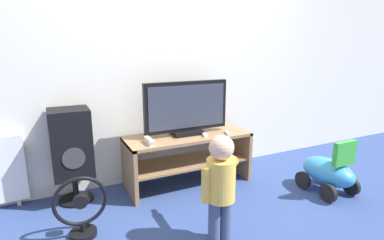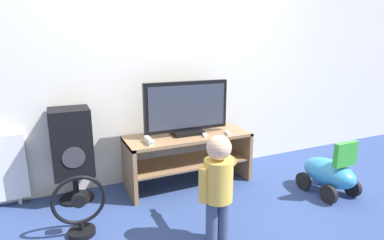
# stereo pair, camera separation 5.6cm
# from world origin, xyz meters

# --- Properties ---
(ground_plane) EXTENTS (16.00, 16.00, 0.00)m
(ground_plane) POSITION_xyz_m (0.00, 0.00, 0.00)
(ground_plane) COLOR navy
(wall_back) EXTENTS (10.00, 0.06, 2.60)m
(wall_back) POSITION_xyz_m (0.00, 0.57, 1.30)
(wall_back) COLOR silver
(wall_back) RESTS_ON ground_plane
(tv_stand) EXTENTS (1.26, 0.49, 0.52)m
(tv_stand) POSITION_xyz_m (0.00, 0.24, 0.35)
(tv_stand) COLOR #93704C
(tv_stand) RESTS_ON ground_plane
(television) EXTENTS (0.88, 0.20, 0.54)m
(television) POSITION_xyz_m (0.00, 0.27, 0.79)
(television) COLOR black
(television) RESTS_ON tv_stand
(game_console) EXTENTS (0.04, 0.17, 0.05)m
(game_console) POSITION_xyz_m (-0.44, 0.13, 0.55)
(game_console) COLOR white
(game_console) RESTS_ON tv_stand
(remote_primary) EXTENTS (0.07, 0.13, 0.03)m
(remote_primary) POSITION_xyz_m (0.37, 0.09, 0.53)
(remote_primary) COLOR white
(remote_primary) RESTS_ON tv_stand
(remote_secondary) EXTENTS (0.06, 0.13, 0.03)m
(remote_secondary) POSITION_xyz_m (0.13, 0.14, 0.53)
(remote_secondary) COLOR white
(remote_secondary) RESTS_ON tv_stand
(child) EXTENTS (0.31, 0.46, 0.80)m
(child) POSITION_xyz_m (-0.21, -0.73, 0.47)
(child) COLOR #3F4C72
(child) RESTS_ON ground_plane
(speaker_tower) EXTENTS (0.34, 0.33, 0.86)m
(speaker_tower) POSITION_xyz_m (-1.09, 0.36, 0.54)
(speaker_tower) COLOR black
(speaker_tower) RESTS_ON ground_plane
(floor_fan) EXTENTS (0.39, 0.20, 0.48)m
(floor_fan) POSITION_xyz_m (-1.10, -0.24, 0.22)
(floor_fan) COLOR black
(floor_fan) RESTS_ON ground_plane
(ride_on_toy) EXTENTS (0.36, 0.55, 0.56)m
(ride_on_toy) POSITION_xyz_m (1.14, -0.54, 0.21)
(ride_on_toy) COLOR #338CD1
(ride_on_toy) RESTS_ON ground_plane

